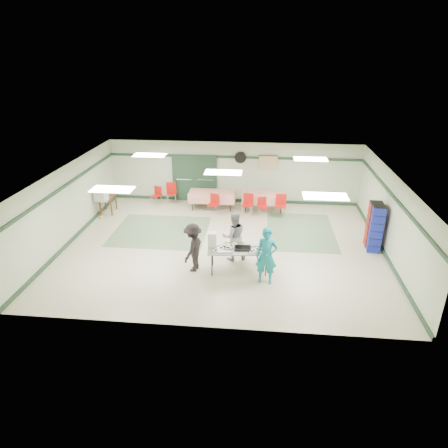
# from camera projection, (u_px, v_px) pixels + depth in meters

# --- Properties ---
(floor) EXTENTS (11.00, 11.00, 0.00)m
(floor) POSITION_uv_depth(u_px,v_px,m) (223.00, 246.00, 14.07)
(floor) COLOR beige
(floor) RESTS_ON ground
(ceiling) EXTENTS (11.00, 11.00, 0.00)m
(ceiling) POSITION_uv_depth(u_px,v_px,m) (223.00, 172.00, 12.97)
(ceiling) COLOR white
(ceiling) RESTS_ON wall_back
(wall_back) EXTENTS (11.00, 0.00, 11.00)m
(wall_back) POSITION_uv_depth(u_px,v_px,m) (233.00, 173.00, 17.62)
(wall_back) COLOR beige
(wall_back) RESTS_ON floor
(wall_front) EXTENTS (11.00, 0.00, 11.00)m
(wall_front) POSITION_uv_depth(u_px,v_px,m) (204.00, 281.00, 9.42)
(wall_front) COLOR beige
(wall_front) RESTS_ON floor
(wall_left) EXTENTS (0.00, 9.00, 9.00)m
(wall_left) POSITION_uv_depth(u_px,v_px,m) (68.00, 205.00, 14.01)
(wall_left) COLOR beige
(wall_left) RESTS_ON floor
(wall_right) EXTENTS (0.00, 9.00, 9.00)m
(wall_right) POSITION_uv_depth(u_px,v_px,m) (391.00, 216.00, 13.03)
(wall_right) COLOR beige
(wall_right) RESTS_ON floor
(trim_back) EXTENTS (11.00, 0.06, 0.10)m
(trim_back) POSITION_uv_depth(u_px,v_px,m) (234.00, 157.00, 17.31)
(trim_back) COLOR #203B28
(trim_back) RESTS_ON wall_back
(baseboard_back) EXTENTS (11.00, 0.06, 0.12)m
(baseboard_back) POSITION_uv_depth(u_px,v_px,m) (233.00, 200.00, 18.11)
(baseboard_back) COLOR #203B28
(baseboard_back) RESTS_ON floor
(trim_left) EXTENTS (0.06, 9.00, 0.10)m
(trim_left) POSITION_uv_depth(u_px,v_px,m) (65.00, 186.00, 13.73)
(trim_left) COLOR #203B28
(trim_left) RESTS_ON wall_back
(baseboard_left) EXTENTS (0.06, 9.00, 0.12)m
(baseboard_left) POSITION_uv_depth(u_px,v_px,m) (74.00, 238.00, 14.53)
(baseboard_left) COLOR #203B28
(baseboard_left) RESTS_ON floor
(trim_right) EXTENTS (0.06, 9.00, 0.10)m
(trim_right) POSITION_uv_depth(u_px,v_px,m) (393.00, 196.00, 12.75)
(trim_right) COLOR #203B28
(trim_right) RESTS_ON wall_back
(baseboard_right) EXTENTS (0.06, 9.00, 0.12)m
(baseboard_right) POSITION_uv_depth(u_px,v_px,m) (383.00, 251.00, 13.55)
(baseboard_right) COLOR #203B28
(baseboard_right) RESTS_ON floor
(green_patch_a) EXTENTS (3.50, 3.00, 0.01)m
(green_patch_a) POSITION_uv_depth(u_px,v_px,m) (161.00, 231.00, 15.20)
(green_patch_a) COLOR gray
(green_patch_a) RESTS_ON floor
(green_patch_b) EXTENTS (2.50, 3.50, 0.01)m
(green_patch_b) POSITION_uv_depth(u_px,v_px,m) (300.00, 231.00, 15.18)
(green_patch_b) COLOR gray
(green_patch_b) RESTS_ON floor
(double_door_left) EXTENTS (0.90, 0.06, 2.10)m
(double_door_left) POSITION_uv_depth(u_px,v_px,m) (184.00, 178.00, 17.88)
(double_door_left) COLOR gray
(double_door_left) RESTS_ON floor
(double_door_right) EXTENTS (0.90, 0.06, 2.10)m
(double_door_right) POSITION_uv_depth(u_px,v_px,m) (205.00, 179.00, 17.80)
(double_door_right) COLOR gray
(double_door_right) RESTS_ON floor
(door_frame) EXTENTS (2.00, 0.03, 2.15)m
(door_frame) POSITION_uv_depth(u_px,v_px,m) (195.00, 178.00, 17.82)
(door_frame) COLOR #203B28
(door_frame) RESTS_ON floor
(wall_fan) EXTENTS (0.50, 0.10, 0.50)m
(wall_fan) POSITION_uv_depth(u_px,v_px,m) (240.00, 157.00, 17.25)
(wall_fan) COLOR black
(wall_fan) RESTS_ON wall_back
(scroll_banner) EXTENTS (0.80, 0.02, 0.60)m
(scroll_banner) POSITION_uv_depth(u_px,v_px,m) (268.00, 163.00, 17.23)
(scroll_banner) COLOR #CFB081
(scroll_banner) RESTS_ON wall_back
(serving_table) EXTENTS (1.95, 0.94, 0.76)m
(serving_table) POSITION_uv_depth(u_px,v_px,m) (239.00, 250.00, 12.22)
(serving_table) COLOR #AEAEA9
(serving_table) RESTS_ON floor
(sheet_tray_right) EXTENTS (0.67, 0.53, 0.02)m
(sheet_tray_right) POSITION_uv_depth(u_px,v_px,m) (258.00, 250.00, 12.09)
(sheet_tray_right) COLOR silver
(sheet_tray_right) RESTS_ON serving_table
(sheet_tray_mid) EXTENTS (0.68, 0.54, 0.02)m
(sheet_tray_mid) POSITION_uv_depth(u_px,v_px,m) (234.00, 246.00, 12.32)
(sheet_tray_mid) COLOR silver
(sheet_tray_mid) RESTS_ON serving_table
(sheet_tray_left) EXTENTS (0.65, 0.52, 0.02)m
(sheet_tray_left) POSITION_uv_depth(u_px,v_px,m) (222.00, 250.00, 12.12)
(sheet_tray_left) COLOR silver
(sheet_tray_left) RESTS_ON serving_table
(baking_pan) EXTENTS (0.53, 0.36, 0.08)m
(baking_pan) POSITION_uv_depth(u_px,v_px,m) (243.00, 248.00, 12.15)
(baking_pan) COLOR black
(baking_pan) RESTS_ON serving_table
(foam_box_stack) EXTENTS (0.28, 0.26, 0.48)m
(foam_box_stack) POSITION_uv_depth(u_px,v_px,m) (212.00, 240.00, 12.24)
(foam_box_stack) COLOR white
(foam_box_stack) RESTS_ON serving_table
(volunteer_teal) EXTENTS (0.68, 0.48, 1.75)m
(volunteer_teal) POSITION_uv_depth(u_px,v_px,m) (266.00, 256.00, 11.54)
(volunteer_teal) COLOR teal
(volunteer_teal) RESTS_ON floor
(volunteer_grey) EXTENTS (0.95, 0.83, 1.65)m
(volunteer_grey) POSITION_uv_depth(u_px,v_px,m) (234.00, 236.00, 12.87)
(volunteer_grey) COLOR gray
(volunteer_grey) RESTS_ON floor
(volunteer_dark) EXTENTS (0.81, 1.12, 1.55)m
(volunteer_dark) POSITION_uv_depth(u_px,v_px,m) (193.00, 248.00, 12.25)
(volunteer_dark) COLOR black
(volunteer_dark) RESTS_ON floor
(dining_table_a) EXTENTS (1.79, 0.80, 0.77)m
(dining_table_a) POSITION_uv_depth(u_px,v_px,m) (264.00, 198.00, 16.92)
(dining_table_a) COLOR red
(dining_table_a) RESTS_ON floor
(dining_table_b) EXTENTS (1.97, 0.88, 0.77)m
(dining_table_b) POSITION_uv_depth(u_px,v_px,m) (212.00, 196.00, 17.12)
(dining_table_b) COLOR red
(dining_table_b) RESTS_ON floor
(chair_a) EXTENTS (0.47, 0.47, 0.79)m
(chair_a) POSITION_uv_depth(u_px,v_px,m) (262.00, 205.00, 16.43)
(chair_a) COLOR red
(chair_a) RESTS_ON floor
(chair_b) EXTENTS (0.48, 0.48, 0.90)m
(chair_b) POSITION_uv_depth(u_px,v_px,m) (248.00, 202.00, 16.47)
(chair_b) COLOR red
(chair_b) RESTS_ON floor
(chair_c) EXTENTS (0.45, 0.45, 0.92)m
(chair_c) POSITION_uv_depth(u_px,v_px,m) (281.00, 203.00, 16.35)
(chair_c) COLOR red
(chair_c) RESTS_ON floor
(chair_d) EXTENTS (0.48, 0.48, 0.84)m
(chair_d) POSITION_uv_depth(u_px,v_px,m) (214.00, 202.00, 16.61)
(chair_d) COLOR red
(chair_d) RESTS_ON floor
(chair_loose_a) EXTENTS (0.52, 0.52, 0.94)m
(chair_loose_a) POSITION_uv_depth(u_px,v_px,m) (171.00, 191.00, 17.73)
(chair_loose_a) COLOR red
(chair_loose_a) RESTS_ON floor
(chair_loose_b) EXTENTS (0.50, 0.50, 0.81)m
(chair_loose_b) POSITION_uv_depth(u_px,v_px,m) (157.00, 194.00, 17.62)
(chair_loose_b) COLOR red
(chair_loose_b) RESTS_ON floor
(crate_stack_blue_a) EXTENTS (0.48, 0.48, 1.65)m
(crate_stack_blue_a) POSITION_uv_depth(u_px,v_px,m) (376.00, 229.00, 13.38)
(crate_stack_blue_a) COLOR navy
(crate_stack_blue_a) RESTS_ON floor
(crate_stack_red) EXTENTS (0.44, 0.44, 1.64)m
(crate_stack_red) POSITION_uv_depth(u_px,v_px,m) (373.00, 225.00, 13.73)
(crate_stack_red) COLOR maroon
(crate_stack_red) RESTS_ON floor
(crate_stack_blue_b) EXTENTS (0.44, 0.44, 1.54)m
(crate_stack_blue_b) POSITION_uv_depth(u_px,v_px,m) (376.00, 231.00, 13.40)
(crate_stack_blue_b) COLOR navy
(crate_stack_blue_b) RESTS_ON floor
(printer_table) EXTENTS (0.66, 0.95, 0.74)m
(printer_table) POSITION_uv_depth(u_px,v_px,m) (107.00, 198.00, 16.68)
(printer_table) COLOR brown
(printer_table) RESTS_ON floor
(office_printer) EXTENTS (0.51, 0.46, 0.37)m
(office_printer) POSITION_uv_depth(u_px,v_px,m) (101.00, 196.00, 16.05)
(office_printer) COLOR #AFAFAA
(office_printer) RESTS_ON printer_table
(broom) EXTENTS (0.07, 0.21, 1.25)m
(broom) POSITION_uv_depth(u_px,v_px,m) (100.00, 202.00, 16.17)
(broom) COLOR brown
(broom) RESTS_ON floor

